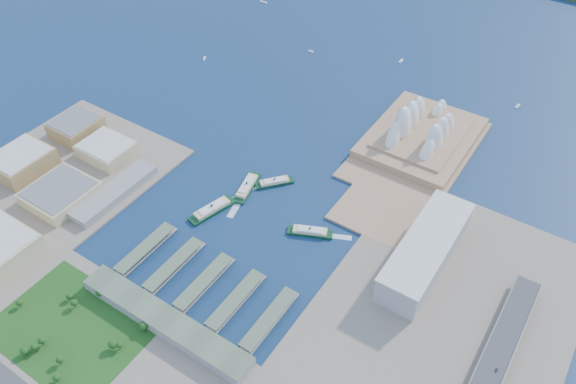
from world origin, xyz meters
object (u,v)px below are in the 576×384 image
Objects in this scene: toaster_building at (425,252)px; car_c at (497,370)px; ferry_c at (212,208)px; opera_house at (424,123)px; ferry_d at (310,230)px; ferry_a at (247,186)px; ferry_b at (274,181)px.

toaster_building is 31.37× the size of car_c.
ferry_c is (-243.86, -64.17, -14.73)m from toaster_building.
opera_house is 234.17m from ferry_d.
ferry_a is at bearing -13.42° from car_c.
toaster_building is at bearing -11.19° from ferry_a.
ferry_c is at bearing 82.22° from ferry_d.
ferry_d is (82.28, -47.60, 0.35)m from ferry_b.
toaster_building is 2.54× the size of ferry_c.
car_c is at bearing -169.08° from ferry_c.
opera_house is at bearing -55.58° from car_c.
ferry_b is at bearing 35.43° from ferry_a.
ferry_b is at bearing -123.27° from opera_house.
ferry_d is at bearing -99.19° from opera_house.
toaster_building reaches higher than ferry_a.
ferry_b is 95.06m from ferry_d.
toaster_building is 210.78m from ferry_b.
car_c is at bearing -26.79° from ferry_a.
ferry_b is at bearing 175.09° from toaster_building.
ferry_a is 11.73× the size of car_c.
ferry_d is (116.73, 34.55, -0.81)m from ferry_c.
opera_house reaches higher than ferry_c.
ferry_a is at bearing -86.01° from ferry_c.
opera_house is 3.43× the size of ferry_d.
car_c is (318.41, -108.43, 10.97)m from ferry_b.
opera_house reaches higher than ferry_a.
ferry_d is 10.61× the size of car_c.
toaster_building is 131.46m from ferry_d.
ferry_a is at bearing 54.63° from ferry_d.
ferry_a is 351.67m from car_c.
opera_house reaches higher than toaster_building.
ferry_b is (-119.41, -182.02, -27.40)m from opera_house.
ferry_c is at bearing -72.01° from ferry_b.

